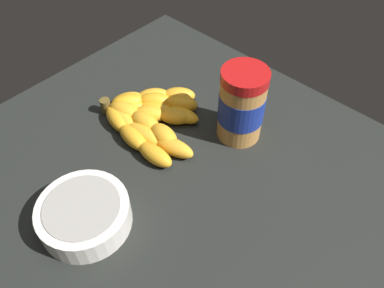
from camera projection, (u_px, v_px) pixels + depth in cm
name	position (u px, v px, depth cm)	size (l,w,h in cm)	color
ground_plane	(184.00, 175.00, 69.10)	(77.93, 68.23, 3.45)	black
banana_bunch	(148.00, 116.00, 74.18)	(22.49, 19.29, 3.77)	gold
peanut_butter_jar	(242.00, 105.00, 68.23)	(8.27, 8.27, 14.41)	#BF8442
small_bowl	(84.00, 214.00, 59.03)	(14.15, 14.15, 4.55)	silver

